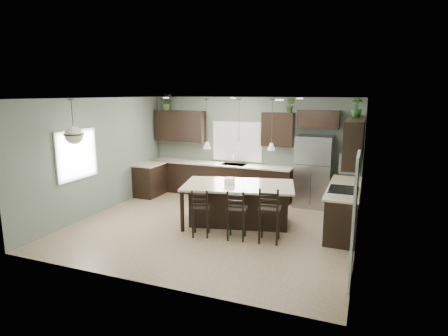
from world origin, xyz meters
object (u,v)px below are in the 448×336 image
Objects in this scene: serving_dish at (230,181)px; bar_stool_center at (237,214)px; bar_stool_left at (201,212)px; refrigerator at (313,171)px; plant_back_left at (167,102)px; kitchen_island at (238,204)px; bar_stool_right at (270,215)px.

serving_dish is 0.23× the size of bar_stool_center.
bar_stool_left is (-0.29, -0.90, -0.49)m from serving_dish.
refrigerator is 3.89× the size of plant_back_left.
bar_stool_left is 0.97× the size of bar_stool_center.
kitchen_island is 1.06m from bar_stool_left.
plant_back_left reaches higher than refrigerator.
serving_dish is at bearing 180.00° from kitchen_island.
serving_dish is (-1.53, -2.08, 0.07)m from refrigerator.
bar_stool_left reaches higher than kitchen_island.
serving_dish is 1.06m from bar_stool_left.
kitchen_island is 2.12× the size of bar_stool_right.
refrigerator reaches higher than serving_dish.
bar_stool_center is (0.25, -0.84, 0.06)m from kitchen_island.
bar_stool_right is at bearing -2.63° from bar_stool_center.
bar_stool_center reaches higher than bar_stool_left.
bar_stool_left is 2.13× the size of plant_back_left.
bar_stool_left is 0.75m from bar_stool_center.
bar_stool_left is at bearing -108.19° from serving_dish.
bar_stool_left is at bearing -179.01° from bar_stool_right.
bar_stool_center is at bearing -86.12° from kitchen_island.
kitchen_island is 2.31× the size of bar_stool_center.
bar_stool_left is 0.89× the size of bar_stool_right.
bar_stool_center reaches higher than kitchen_island.
bar_stool_center is at bearing -178.98° from bar_stool_right.
bar_stool_center is 0.66m from bar_stool_right.
serving_dish is 3.99m from plant_back_left.
plant_back_left is at bearing 126.43° from bar_stool_center.
kitchen_island is at bearing 96.44° from bar_stool_center.
kitchen_island is at bearing 133.67° from bar_stool_right.
refrigerator is 7.71× the size of serving_dish.
refrigerator is at bearing 53.54° from serving_dish.
plant_back_left reaches higher than kitchen_island.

